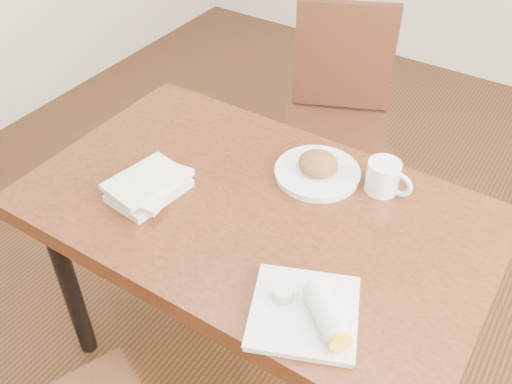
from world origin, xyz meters
The scene contains 7 objects.
ground centered at (0.00, 0.00, -0.01)m, with size 4.00×5.00×0.01m, color #472814.
table centered at (0.00, 0.00, 0.67)m, with size 1.30×0.79×0.75m.
chair_far centered at (-0.16, 0.87, 0.55)m, with size 0.56×0.56×0.95m.
plate_scone centered at (0.08, 0.21, 0.78)m, with size 0.25×0.25×0.08m.
coffee_mug centered at (0.27, 0.25, 0.80)m, with size 0.14×0.10×0.10m.
plate_burrito centered at (0.31, -0.26, 0.77)m, with size 0.32×0.32×0.08m.
book_stack centered at (-0.28, -0.12, 0.78)m, with size 0.19×0.24×0.06m.
Camera 1 is at (0.64, -0.99, 1.81)m, focal length 40.00 mm.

